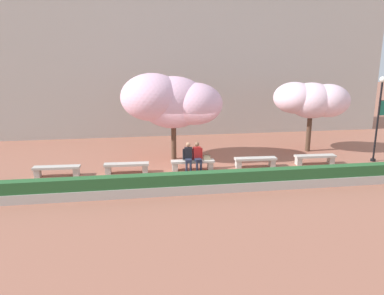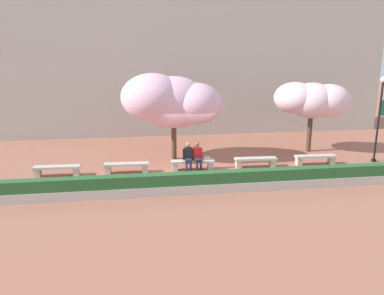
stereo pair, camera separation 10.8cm
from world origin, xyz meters
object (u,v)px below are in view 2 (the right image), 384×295
at_px(stone_bench_near_west, 127,166).
at_px(cherry_tree_main, 171,101).
at_px(person_seated_left, 188,156).
at_px(stone_bench_center, 193,163).
at_px(handbag, 207,157).
at_px(stone_bench_near_east, 256,161).
at_px(stone_bench_east_end, 315,158).
at_px(stone_bench_west_end, 57,169).
at_px(person_seated_right, 197,155).
at_px(cherry_tree_secondary, 312,100).
at_px(lamp_post_with_banner, 380,112).

distance_m(stone_bench_near_west, cherry_tree_main, 3.92).
bearing_deg(person_seated_left, stone_bench_center, 14.34).
xyz_separation_m(stone_bench_near_west, stone_bench_center, (2.96, 0.00, 0.00)).
height_order(stone_bench_near_west, handbag, handbag).
bearing_deg(stone_bench_center, stone_bench_near_east, 0.00).
relative_size(stone_bench_east_end, person_seated_left, 1.53).
relative_size(stone_bench_near_west, stone_bench_near_east, 1.00).
xyz_separation_m(stone_bench_west_end, handbag, (6.56, -0.01, 0.27)).
distance_m(person_seated_right, cherry_tree_main, 3.12).
distance_m(person_seated_left, handbag, 0.87).
relative_size(stone_bench_near_east, cherry_tree_secondary, 0.51).
xyz_separation_m(person_seated_right, handbag, (0.44, 0.05, -0.12)).
distance_m(stone_bench_center, stone_bench_near_east, 2.96).
relative_size(stone_bench_west_end, handbag, 5.82).
height_order(stone_bench_center, person_seated_left, person_seated_left).
bearing_deg(stone_bench_west_end, stone_bench_center, 0.00).
bearing_deg(stone_bench_near_east, stone_bench_east_end, 0.00).
height_order(person_seated_right, cherry_tree_main, cherry_tree_main).
xyz_separation_m(stone_bench_center, lamp_post_with_banner, (9.01, 0.04, 2.16)).
height_order(cherry_tree_main, lamp_post_with_banner, cherry_tree_main).
bearing_deg(lamp_post_with_banner, stone_bench_west_end, -179.83).
bearing_deg(handbag, person_seated_left, -176.98).
bearing_deg(handbag, cherry_tree_secondary, 22.06).
height_order(stone_bench_near_east, stone_bench_east_end, same).
height_order(stone_bench_center, cherry_tree_secondary, cherry_tree_secondary).
relative_size(stone_bench_near_west, handbag, 5.82).
relative_size(cherry_tree_secondary, lamp_post_with_banner, 0.94).
height_order(handbag, cherry_tree_secondary, cherry_tree_secondary).
distance_m(stone_bench_center, person_seated_left, 0.45).
bearing_deg(cherry_tree_main, person_seated_right, -63.81).
bearing_deg(person_seated_left, lamp_post_with_banner, 0.60).
distance_m(cherry_tree_main, cherry_tree_secondary, 7.47).
xyz_separation_m(stone_bench_center, cherry_tree_main, (-0.76, 1.90, 2.62)).
height_order(person_seated_left, handbag, person_seated_left).
xyz_separation_m(stone_bench_west_end, stone_bench_near_west, (2.96, 0.00, 0.00)).
height_order(person_seated_right, handbag, person_seated_right).
bearing_deg(person_seated_left, stone_bench_near_east, 0.96).
bearing_deg(stone_bench_east_end, stone_bench_near_west, 180.00).
relative_size(stone_bench_near_west, cherry_tree_main, 0.41).
height_order(stone_bench_west_end, handbag, handbag).
relative_size(stone_bench_near_west, lamp_post_with_banner, 0.48).
xyz_separation_m(person_seated_right, cherry_tree_secondary, (6.49, 2.50, 2.08)).
bearing_deg(cherry_tree_secondary, stone_bench_west_end, -169.04).
height_order(stone_bench_near_west, person_seated_right, person_seated_right).
bearing_deg(person_seated_left, handbag, 3.02).
bearing_deg(cherry_tree_secondary, stone_bench_near_west, -165.80).
distance_m(cherry_tree_main, lamp_post_with_banner, 9.95).
bearing_deg(stone_bench_center, cherry_tree_main, 111.68).
bearing_deg(person_seated_right, stone_bench_center, 165.44).
height_order(person_seated_left, person_seated_right, same).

